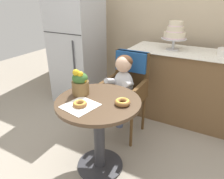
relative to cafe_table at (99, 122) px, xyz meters
name	(u,v)px	position (x,y,z in m)	size (l,w,h in m)	color
ground_plane	(100,165)	(0.00, 0.00, -0.51)	(8.00, 8.00, 0.00)	gray
back_wall	(167,8)	(0.00, 1.85, 0.84)	(4.80, 0.10, 2.70)	#C1AD8E
cafe_table	(99,122)	(0.00, 0.00, 0.00)	(0.72, 0.72, 0.72)	#4C3826
wicker_chair	(128,81)	(-0.04, 0.69, 0.13)	(0.42, 0.45, 0.95)	brown
seated_child	(122,82)	(-0.04, 0.53, 0.17)	(0.27, 0.32, 0.73)	silver
paper_napkin	(80,106)	(-0.07, -0.15, 0.21)	(0.24, 0.25, 0.00)	white
donut_front	(80,104)	(-0.07, -0.15, 0.23)	(0.11, 0.11, 0.04)	#936033
donut_mid	(122,102)	(0.21, 0.03, 0.23)	(0.13, 0.13, 0.04)	#936033
flower_vase	(80,82)	(-0.20, 0.03, 0.32)	(0.15, 0.15, 0.24)	brown
display_counter	(190,87)	(0.55, 1.30, -0.05)	(1.56, 0.62, 0.90)	brown
tiered_cake_stand	(175,33)	(0.28, 1.30, 0.60)	(0.30, 0.30, 0.34)	silver
refrigerator	(77,45)	(-1.05, 1.10, 0.34)	(0.64, 0.63, 1.70)	#B7BABF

